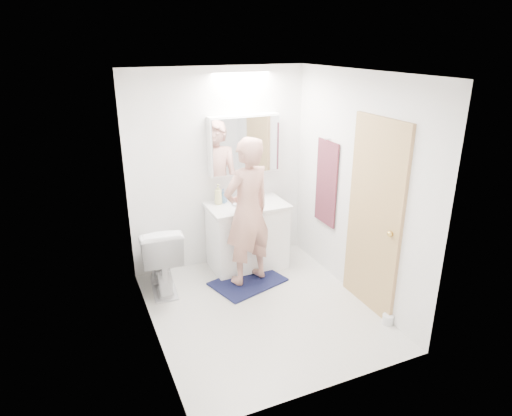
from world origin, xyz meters
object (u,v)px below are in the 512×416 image
soap_bottle_b (223,196)px  vanity_cabinet (247,237)px  toothbrush_cup (257,194)px  toilet_paper_roll (388,319)px  medicine_cabinet (244,144)px  toilet (160,256)px  person (247,212)px  soap_bottle_a (218,194)px

soap_bottle_b → vanity_cabinet: bearing=-37.1°
toothbrush_cup → toilet_paper_roll: 2.13m
vanity_cabinet → medicine_cabinet: medicine_cabinet is taller
medicine_cabinet → toilet: medicine_cabinet is taller
vanity_cabinet → medicine_cabinet: size_ratio=1.02×
person → soap_bottle_a: person is taller
toilet → soap_bottle_b: (0.86, 0.30, 0.50)m
person → soap_bottle_b: bearing=-99.0°
person → soap_bottle_a: size_ratio=6.80×
soap_bottle_a → toothbrush_cup: soap_bottle_a is taller
medicine_cabinet → soap_bottle_b: medicine_cabinet is taller
vanity_cabinet → medicine_cabinet: bearing=75.2°
medicine_cabinet → soap_bottle_a: medicine_cabinet is taller
toothbrush_cup → soap_bottle_b: bearing=177.4°
person → soap_bottle_b: (-0.08, 0.58, 0.02)m
soap_bottle_b → toothbrush_cup: 0.44m
toilet → vanity_cabinet: bearing=-168.9°
toothbrush_cup → toilet_paper_roll: (0.61, -1.87, -0.82)m
medicine_cabinet → toothbrush_cup: size_ratio=8.44×
person → medicine_cabinet: bearing=-126.0°
toothbrush_cup → soap_bottle_a: bearing=-178.9°
vanity_cabinet → toilet_paper_roll: (0.81, -1.71, -0.34)m
soap_bottle_b → toothbrush_cup: size_ratio=1.61×
soap_bottle_b → soap_bottle_a: bearing=-157.0°
toothbrush_cup → toilet_paper_roll: size_ratio=0.95×
toilet → toilet_paper_roll: size_ratio=7.31×
soap_bottle_a → toothbrush_cup: 0.52m
medicine_cabinet → soap_bottle_a: 0.67m
toilet → soap_bottle_b: size_ratio=4.78×
soap_bottle_b → person: bearing=-82.5°
toothbrush_cup → toilet: bearing=-168.1°
toilet → soap_bottle_a: (0.79, 0.27, 0.54)m
soap_bottle_a → toilet: bearing=-161.5°
person → toilet_paper_roll: (0.97, -1.30, -0.84)m
vanity_cabinet → toilet_paper_roll: 1.92m
medicine_cabinet → person: 0.89m
medicine_cabinet → toothbrush_cup: medicine_cabinet is taller
vanity_cabinet → soap_bottle_b: 0.59m
toilet → soap_bottle_b: soap_bottle_b is taller
soap_bottle_b → medicine_cabinet: bearing=5.8°
toothbrush_cup → medicine_cabinet: bearing=161.4°
medicine_cabinet → soap_bottle_a: size_ratio=3.56×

